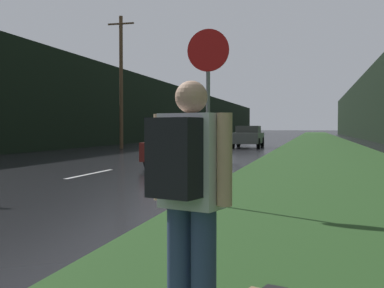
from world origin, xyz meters
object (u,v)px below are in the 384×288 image
stop_sign (208,96)px  car_passing_near (186,147)px  car_passing_far (248,137)px  hitchhiker_with_backpack (188,191)px  car_oncoming (212,135)px

stop_sign → car_passing_near: bearing=107.4°
car_passing_far → stop_sign: bearing=95.9°
hitchhiker_with_backpack → car_passing_near: 13.91m
hitchhiker_with_backpack → car_oncoming: size_ratio=0.35×
car_oncoming → hitchhiker_with_backpack: bearing=-78.5°
car_passing_far → hitchhiker_with_backpack: bearing=96.8°
stop_sign → hitchhiker_with_backpack: size_ratio=1.85×
hitchhiker_with_backpack → car_passing_near: (-3.58, 13.44, -0.27)m
stop_sign → hitchhiker_with_backpack: (1.01, -5.25, -0.96)m
stop_sign → car_oncoming: size_ratio=0.65×
car_passing_near → car_oncoming: bearing=-80.4°
car_passing_far → car_oncoming: car_passing_far is taller
stop_sign → car_oncoming: stop_sign is taller
hitchhiker_with_backpack → car_passing_near: bearing=122.7°
stop_sign → car_passing_near: stop_sign is taller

